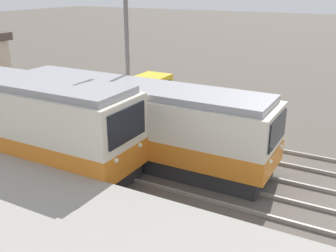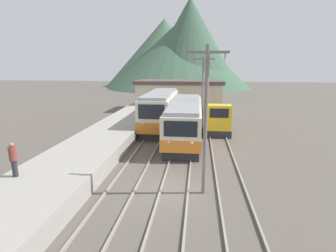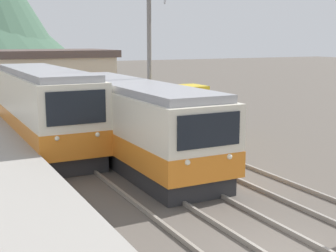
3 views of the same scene
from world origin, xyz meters
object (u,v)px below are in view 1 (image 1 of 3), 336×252
at_px(commuter_train_center, 133,123).
at_px(commuter_train_left, 21,124).
at_px(catenary_mast_mid, 128,60).
at_px(shunting_locomotive, 129,107).

bearing_deg(commuter_train_center, commuter_train_left, 126.15).
xyz_separation_m(commuter_train_left, catenary_mast_mid, (4.31, -2.63, 2.27)).
height_order(shunting_locomotive, catenary_mast_mid, catenary_mast_mid).
relative_size(commuter_train_center, shunting_locomotive, 2.69).
distance_m(commuter_train_left, catenary_mast_mid, 5.54).
height_order(commuter_train_center, shunting_locomotive, commuter_train_center).
height_order(commuter_train_center, catenary_mast_mid, catenary_mast_mid).
distance_m(commuter_train_center, catenary_mast_mid, 3.12).
xyz_separation_m(commuter_train_left, commuter_train_center, (2.80, -3.83, -0.18)).
bearing_deg(commuter_train_center, shunting_locomotive, 37.21).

